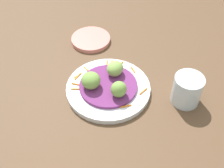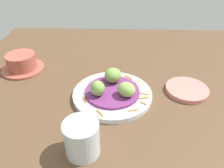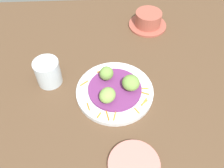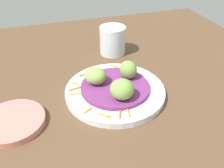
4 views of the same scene
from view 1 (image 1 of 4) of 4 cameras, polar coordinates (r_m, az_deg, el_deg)
table_surface at (r=84.05cm, az=-2.63°, el=-1.06°), size 110.00×110.00×2.00cm
main_plate at (r=81.73cm, az=-0.74°, el=-0.92°), size 23.86×23.86×1.57cm
cabbage_bed at (r=80.83cm, az=-0.74°, el=-0.34°), size 16.40×16.40×0.88cm
carrot_garnish at (r=83.52cm, az=-1.85°, el=1.33°), size 21.22×19.07×0.40cm
guac_scoop_left at (r=78.71cm, az=-4.21°, el=0.73°), size 6.73×6.77×4.54cm
guac_scoop_center at (r=76.26cm, az=1.34°, el=-1.05°), size 5.84×5.74×4.52cm
guac_scoop_right at (r=82.12cm, az=0.59°, el=3.09°), size 6.77×6.92×4.15cm
side_plate_small at (r=98.87cm, az=-4.22°, el=8.81°), size 13.18×13.18×1.38cm
water_glass at (r=79.37cm, az=14.67°, el=-1.10°), size 7.90×7.90×8.46cm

